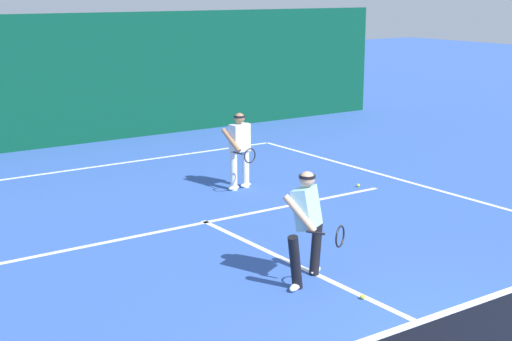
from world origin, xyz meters
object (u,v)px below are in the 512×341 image
object	(u,v)px
player_far	(240,148)
tennis_ball_extra	(363,297)
tennis_ball	(358,185)
player_near	(307,222)

from	to	relation	value
player_far	tennis_ball_extra	xyz separation A→B (m)	(-1.80, -5.54, -0.81)
player_far	tennis_ball	distance (m)	2.53
player_far	tennis_ball	xyz separation A→B (m)	(2.04, -1.25, -0.81)
player_near	tennis_ball_extra	world-z (taller)	player_near
tennis_ball	tennis_ball_extra	world-z (taller)	same
tennis_ball_extra	tennis_ball	bearing A→B (deg)	48.15
player_far	tennis_ball_extra	world-z (taller)	player_far
tennis_ball	player_far	bearing A→B (deg)	148.52
player_near	tennis_ball	world-z (taller)	player_near
player_near	player_far	world-z (taller)	player_near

